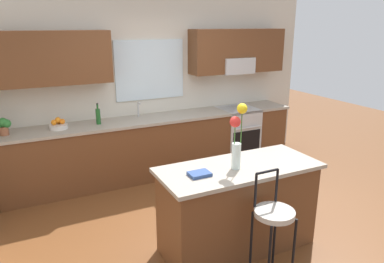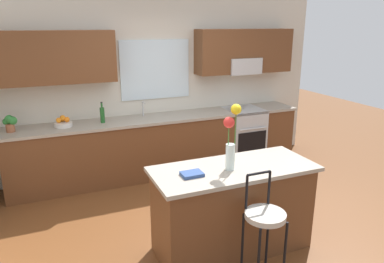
{
  "view_description": "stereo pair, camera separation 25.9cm",
  "coord_description": "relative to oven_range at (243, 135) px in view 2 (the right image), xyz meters",
  "views": [
    {
      "loc": [
        -1.88,
        -3.31,
        2.29
      ],
      "look_at": [
        0.01,
        0.55,
        1.0
      ],
      "focal_mm": 33.89,
      "sensor_mm": 36.0,
      "label": 1
    },
    {
      "loc": [
        -1.64,
        -3.42,
        2.29
      ],
      "look_at": [
        0.01,
        0.55,
        1.0
      ],
      "focal_mm": 33.89,
      "sensor_mm": 36.0,
      "label": 2
    }
  ],
  "objects": [
    {
      "name": "ground_plane",
      "position": [
        -1.42,
        -1.68,
        -0.46
      ],
      "size": [
        14.0,
        14.0,
        0.0
      ],
      "primitive_type": "plane",
      "color": "brown"
    },
    {
      "name": "potted_plant_small",
      "position": [
        -3.5,
        0.02,
        0.59
      ],
      "size": [
        0.18,
        0.12,
        0.23
      ],
      "color": "#9E5B3D",
      "rests_on": "counter_run"
    },
    {
      "name": "bar_stool_near",
      "position": [
        -1.39,
        -2.74,
        0.18
      ],
      "size": [
        0.36,
        0.36,
        1.04
      ],
      "color": "black",
      "rests_on": "ground"
    },
    {
      "name": "cookbook",
      "position": [
        -1.86,
        -2.21,
        0.48
      ],
      "size": [
        0.2,
        0.15,
        0.03
      ],
      "primitive_type": "cube",
      "color": "navy",
      "rests_on": "kitchen_island"
    },
    {
      "name": "sink_faucet",
      "position": [
        -1.68,
        0.17,
        0.6
      ],
      "size": [
        0.02,
        0.13,
        0.23
      ],
      "color": "#B7BABC",
      "rests_on": "counter_run"
    },
    {
      "name": "kitchen_island",
      "position": [
        -1.39,
        -2.18,
        0.0
      ],
      "size": [
        1.65,
        0.71,
        0.92
      ],
      "color": "brown",
      "rests_on": "ground"
    },
    {
      "name": "oven_range",
      "position": [
        0.0,
        0.0,
        0.0
      ],
      "size": [
        0.6,
        0.64,
        0.92
      ],
      "color": "#B7BABC",
      "rests_on": "ground"
    },
    {
      "name": "bottle_olive_oil",
      "position": [
        -2.32,
        0.02,
        0.58
      ],
      "size": [
        0.06,
        0.06,
        0.3
      ],
      "color": "#1E5923",
      "rests_on": "counter_run"
    },
    {
      "name": "counter_run",
      "position": [
        -1.43,
        0.02,
        0.01
      ],
      "size": [
        4.56,
        0.64,
        0.92
      ],
      "color": "brown",
      "rests_on": "ground"
    },
    {
      "name": "fruit_bowl_oranges",
      "position": [
        -2.85,
        0.03,
        0.51
      ],
      "size": [
        0.24,
        0.24,
        0.16
      ],
      "color": "silver",
      "rests_on": "counter_run"
    },
    {
      "name": "flower_vase",
      "position": [
        -1.46,
        -2.21,
        0.8
      ],
      "size": [
        0.17,
        0.11,
        0.65
      ],
      "color": "silver",
      "rests_on": "kitchen_island"
    },
    {
      "name": "back_wall_assembly",
      "position": [
        -1.4,
        0.31,
        1.05
      ],
      "size": [
        5.6,
        0.5,
        2.7
      ],
      "color": "beige",
      "rests_on": "ground"
    }
  ]
}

